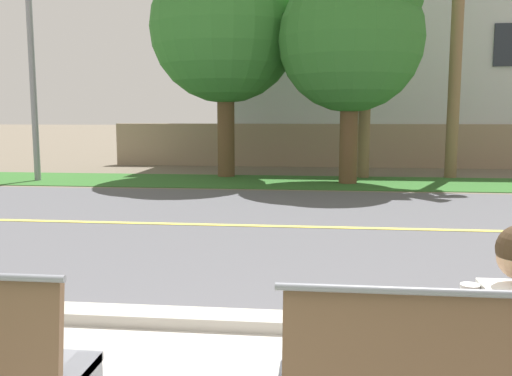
{
  "coord_description": "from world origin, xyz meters",
  "views": [
    {
      "loc": [
        0.68,
        -2.05,
        1.76
      ],
      "look_at": [
        0.05,
        3.58,
        1.0
      ],
      "focal_mm": 39.32,
      "sensor_mm": 36.0,
      "label": 1
    }
  ],
  "objects_px": {
    "shade_tree_far_left": "(229,16)",
    "seated_person_white": "(508,337)",
    "shade_tree_left": "(356,28)",
    "streetlamp": "(34,26)"
  },
  "relations": [
    {
      "from": "shade_tree_left",
      "to": "shade_tree_far_left",
      "type": "bearing_deg",
      "value": 160.47
    },
    {
      "from": "shade_tree_far_left",
      "to": "seated_person_white",
      "type": "bearing_deg",
      "value": -74.98
    },
    {
      "from": "seated_person_white",
      "to": "streetlamp",
      "type": "height_order",
      "value": "streetlamp"
    },
    {
      "from": "shade_tree_left",
      "to": "seated_person_white",
      "type": "bearing_deg",
      "value": -89.57
    },
    {
      "from": "seated_person_white",
      "to": "shade_tree_left",
      "type": "xyz_separation_m",
      "value": [
        -0.08,
        11.3,
        3.11
      ]
    },
    {
      "from": "streetlamp",
      "to": "shade_tree_far_left",
      "type": "bearing_deg",
      "value": 13.87
    },
    {
      "from": "streetlamp",
      "to": "shade_tree_far_left",
      "type": "height_order",
      "value": "streetlamp"
    },
    {
      "from": "shade_tree_far_left",
      "to": "shade_tree_left",
      "type": "xyz_separation_m",
      "value": [
        3.26,
        -1.16,
        -0.54
      ]
    },
    {
      "from": "seated_person_white",
      "to": "shade_tree_far_left",
      "type": "bearing_deg",
      "value": 105.02
    },
    {
      "from": "seated_person_white",
      "to": "streetlamp",
      "type": "xyz_separation_m",
      "value": [
        -8.21,
        11.26,
        3.29
      ]
    }
  ]
}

